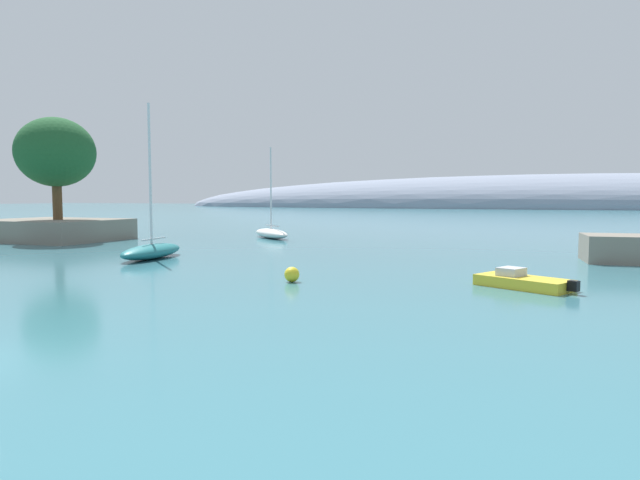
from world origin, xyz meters
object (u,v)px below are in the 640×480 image
(sailboat_white_near_shore, at_px, (271,233))
(motorboat_yellow_foreground, at_px, (523,281))
(tree_clump_shore, at_px, (56,152))
(sailboat_teal_mid_mooring, at_px, (152,250))
(mooring_buoy_yellow, at_px, (292,274))

(sailboat_white_near_shore, bearing_deg, motorboat_yellow_foreground, 178.08)
(tree_clump_shore, distance_m, sailboat_white_near_shore, 22.70)
(sailboat_white_near_shore, xyz_separation_m, motorboat_yellow_foreground, (25.81, -24.79, -0.25))
(motorboat_yellow_foreground, bearing_deg, sailboat_teal_mid_mooring, 18.71)
(motorboat_yellow_foreground, bearing_deg, sailboat_white_near_shore, -16.04)
(tree_clump_shore, relative_size, sailboat_teal_mid_mooring, 0.92)
(tree_clump_shore, relative_size, sailboat_white_near_shore, 1.05)
(tree_clump_shore, height_order, mooring_buoy_yellow, tree_clump_shore)
(sailboat_white_near_shore, relative_size, sailboat_teal_mid_mooring, 0.88)
(motorboat_yellow_foreground, bearing_deg, tree_clump_shore, 10.38)
(sailboat_white_near_shore, relative_size, mooring_buoy_yellow, 12.19)
(sailboat_teal_mid_mooring, distance_m, mooring_buoy_yellow, 15.16)
(tree_clump_shore, relative_size, mooring_buoy_yellow, 12.84)
(sailboat_white_near_shore, height_order, sailboat_teal_mid_mooring, sailboat_teal_mid_mooring)
(sailboat_white_near_shore, relative_size, motorboat_yellow_foreground, 1.99)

